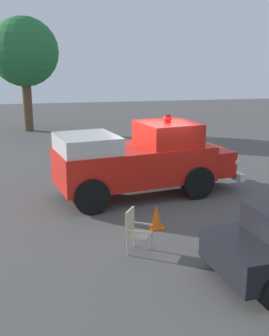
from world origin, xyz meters
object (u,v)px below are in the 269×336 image
at_px(lawn_chair_spare, 135,228).
at_px(traffic_cone, 156,217).
at_px(vintage_fire_truck, 141,159).
at_px(oak_tree_left, 24,53).

relative_size(lawn_chair_spare, traffic_cone, 1.61).
bearing_deg(vintage_fire_truck, oak_tree_left, -73.65).
relative_size(vintage_fire_truck, traffic_cone, 9.84).
height_order(oak_tree_left, traffic_cone, oak_tree_left).
distance_m(vintage_fire_truck, traffic_cone, 2.87).
bearing_deg(lawn_chair_spare, oak_tree_left, -80.59).
xyz_separation_m(vintage_fire_truck, lawn_chair_spare, (1.07, 3.98, -0.61)).
relative_size(oak_tree_left, traffic_cone, 10.58).
bearing_deg(oak_tree_left, traffic_cone, 102.99).
bearing_deg(traffic_cone, lawn_chair_spare, 55.92).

